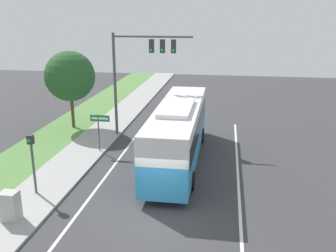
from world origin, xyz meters
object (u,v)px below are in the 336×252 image
object	(u,v)px
pedestrian_signal	(32,155)
street_sign	(99,126)
bus	(179,130)
signal_gantry	(139,63)
utility_cabinet	(10,206)

from	to	relation	value
pedestrian_signal	street_sign	xyz separation A→B (m)	(1.23, 6.16, -0.34)
bus	street_sign	size ratio (longest dim) A/B	4.70
bus	street_sign	world-z (taller)	bus
signal_gantry	utility_cabinet	size ratio (longest dim) A/B	5.71
signal_gantry	pedestrian_signal	world-z (taller)	signal_gantry
signal_gantry	pedestrian_signal	xyz separation A→B (m)	(-3.05, -9.78, -3.21)
bus	signal_gantry	xyz separation A→B (m)	(-3.32, 4.36, 3.31)
street_sign	utility_cabinet	xyz separation A→B (m)	(-1.04, -8.66, -1.01)
signal_gantry	utility_cabinet	xyz separation A→B (m)	(-2.86, -12.29, -4.56)
signal_gantry	utility_cabinet	distance (m)	13.42
pedestrian_signal	utility_cabinet	xyz separation A→B (m)	(0.19, -2.51, -1.35)
utility_cabinet	street_sign	bearing A→B (deg)	83.14
pedestrian_signal	utility_cabinet	distance (m)	2.85
bus	pedestrian_signal	world-z (taller)	bus
bus	signal_gantry	distance (m)	6.40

